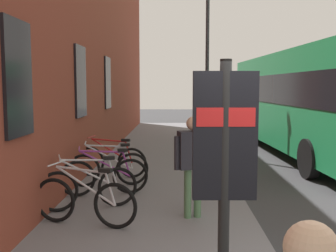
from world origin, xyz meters
The scene contains 12 objects.
ground centered at (6.00, -1.00, 0.00)m, with size 60.00×60.00×0.00m, color #38383A.
sidewalk_pavement centered at (8.00, 1.75, 0.06)m, with size 24.00×3.50×0.12m, color slate.
station_facade centered at (8.99, 3.80, 4.93)m, with size 22.00×0.65×9.86m.
bicycle_leaning_wall centered at (2.60, 2.74, 0.51)m, with size 0.62×1.72×0.97m.
bicycle_nearest_sign centered at (3.42, 2.87, 0.51)m, with size 0.71×1.69×0.97m.
bicycle_end_of_row centered at (4.33, 2.75, 0.51)m, with size 0.57×1.74×0.97m.
bicycle_beside_lamp centered at (5.07, 2.80, 0.51)m, with size 0.51×1.75×0.97m.
bicycle_under_window centered at (5.94, 2.88, 0.51)m, with size 0.48×1.76×0.97m.
transit_info_sign centered at (-0.03, 0.90, 1.72)m, with size 0.10×0.55×2.40m.
city_bus centered at (9.78, -3.00, 1.92)m, with size 10.62×3.08×3.35m.
pedestrian_by_facade centered at (3.02, 1.04, 1.15)m, with size 0.37×0.61×1.68m.
street_lamp centered at (9.89, 0.30, 3.41)m, with size 0.28×0.28×5.60m.
Camera 1 is at (-3.37, 1.31, 2.29)m, focal length 42.17 mm.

